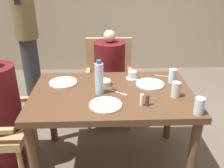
% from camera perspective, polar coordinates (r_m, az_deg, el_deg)
% --- Properties ---
extents(ground_plane, '(16.00, 16.00, 0.00)m').
position_cam_1_polar(ground_plane, '(2.41, 0.04, -17.37)').
color(ground_plane, '#60564C').
extents(dining_table, '(1.29, 0.82, 0.73)m').
position_cam_1_polar(dining_table, '(2.04, 0.05, -4.24)').
color(dining_table, brown).
rests_on(dining_table, ground_plane).
extents(diner_in_left_chair, '(0.32, 0.32, 1.08)m').
position_cam_1_polar(diner_in_left_chair, '(2.24, -23.93, -6.03)').
color(diner_in_left_chair, '#5B1419').
rests_on(diner_in_left_chair, ground_plane).
extents(chair_far_side, '(0.52, 0.53, 0.91)m').
position_cam_1_polar(chair_far_side, '(2.84, -0.61, 1.29)').
color(chair_far_side, tan).
rests_on(chair_far_side, ground_plane).
extents(diner_in_far_chair, '(0.32, 0.32, 1.07)m').
position_cam_1_polar(diner_in_far_chair, '(2.68, -0.52, 1.31)').
color(diner_in_far_chair, '#5B1419').
rests_on(diner_in_far_chair, ground_plane).
extents(standing_host, '(0.29, 0.32, 1.70)m').
position_cam_1_polar(standing_host, '(3.42, -19.08, 11.72)').
color(standing_host, '#2D2D33').
rests_on(standing_host, ground_plane).
extents(plate_main_left, '(0.24, 0.24, 0.01)m').
position_cam_1_polar(plate_main_left, '(2.18, -11.08, 0.38)').
color(plate_main_left, white).
rests_on(plate_main_left, dining_table).
extents(plate_main_right, '(0.24, 0.24, 0.01)m').
position_cam_1_polar(plate_main_right, '(1.80, -1.48, -4.78)').
color(plate_main_right, white).
rests_on(plate_main_right, dining_table).
extents(plate_dessert_center, '(0.24, 0.24, 0.01)m').
position_cam_1_polar(plate_dessert_center, '(2.14, 8.66, 0.02)').
color(plate_dessert_center, white).
rests_on(plate_dessert_center, dining_table).
extents(teacup_with_saucer, '(0.11, 0.11, 0.07)m').
position_cam_1_polar(teacup_with_saucer, '(2.23, 4.65, 2.00)').
color(teacup_with_saucer, white).
rests_on(teacup_with_saucer, dining_table).
extents(bowl_small, '(0.12, 0.12, 0.04)m').
position_cam_1_polar(bowl_small, '(2.11, -1.89, 0.34)').
color(bowl_small, white).
rests_on(bowl_small, dining_table).
extents(water_bottle, '(0.07, 0.07, 0.28)m').
position_cam_1_polar(water_bottle, '(1.92, -2.95, 1.34)').
color(water_bottle, silver).
rests_on(water_bottle, dining_table).
extents(glass_tall_near, '(0.07, 0.07, 0.12)m').
position_cam_1_polar(glass_tall_near, '(1.96, 14.41, -1.21)').
color(glass_tall_near, silver).
rests_on(glass_tall_near, dining_table).
extents(glass_tall_mid, '(0.07, 0.07, 0.12)m').
position_cam_1_polar(glass_tall_mid, '(2.20, 13.68, 1.82)').
color(glass_tall_mid, silver).
rests_on(glass_tall_mid, dining_table).
extents(glass_tall_far, '(0.07, 0.07, 0.12)m').
position_cam_1_polar(glass_tall_far, '(1.78, 19.31, -4.78)').
color(glass_tall_far, silver).
rests_on(glass_tall_far, dining_table).
extents(salt_shaker, '(0.03, 0.03, 0.09)m').
position_cam_1_polar(salt_shaker, '(1.80, 6.83, -3.63)').
color(salt_shaker, white).
rests_on(salt_shaker, dining_table).
extents(pepper_shaker, '(0.03, 0.03, 0.08)m').
position_cam_1_polar(pepper_shaker, '(1.80, 8.06, -3.66)').
color(pepper_shaker, '#4C3D2D').
rests_on(pepper_shaker, dining_table).
extents(fork_beside_plate, '(0.15, 0.12, 0.00)m').
position_cam_1_polar(fork_beside_plate, '(1.97, 1.73, -2.03)').
color(fork_beside_plate, silver).
rests_on(fork_beside_plate, dining_table).
extents(knife_beside_plate, '(0.18, 0.06, 0.00)m').
position_cam_1_polar(knife_beside_plate, '(2.33, 12.36, 1.73)').
color(knife_beside_plate, silver).
rests_on(knife_beside_plate, dining_table).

